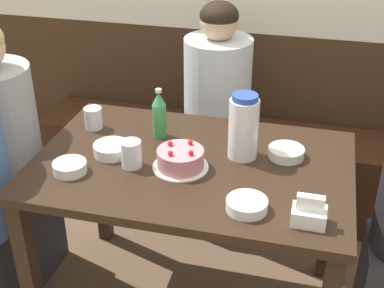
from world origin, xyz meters
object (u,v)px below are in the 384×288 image
at_px(napkin_holder, 309,214).
at_px(person_grey_tee, 3,162).
at_px(glass_water_tall, 93,118).
at_px(water_pitcher, 244,127).
at_px(bowl_side_dish, 247,205).
at_px(bowl_sauce_shallow, 70,167).
at_px(bowl_rice_small, 112,149).
at_px(soju_bottle, 159,114).
at_px(bowl_soup_white, 286,152).
at_px(bench_seat, 229,166).
at_px(glass_tumbler_short, 131,154).
at_px(birthday_cake, 180,159).
at_px(person_pale_blue_shirt, 216,126).

bearing_deg(napkin_holder, person_grey_tee, 166.51).
distance_m(glass_water_tall, person_grey_tee, 0.46).
bearing_deg(glass_water_tall, water_pitcher, -6.85).
relative_size(bowl_side_dish, bowl_sauce_shallow, 1.11).
bearing_deg(bowl_rice_small, napkin_holder, -18.25).
bearing_deg(person_grey_tee, bowl_sauce_shallow, -26.45).
xyz_separation_m(soju_bottle, bowl_soup_white, (0.53, -0.04, -0.08)).
relative_size(bench_seat, bowl_sauce_shallow, 16.73).
bearing_deg(bowl_sauce_shallow, napkin_holder, -6.17).
xyz_separation_m(bench_seat, glass_tumbler_short, (-0.21, -0.91, 0.56)).
bearing_deg(birthday_cake, bowl_side_dish, -35.34).
xyz_separation_m(soju_bottle, bowl_side_dish, (0.44, -0.42, -0.08)).
bearing_deg(bowl_soup_white, water_pitcher, -167.72).
distance_m(bench_seat, person_pale_blue_shirt, 0.38).
bearing_deg(bowl_soup_white, glass_water_tall, 177.03).
bearing_deg(birthday_cake, water_pitcher, 34.62).
bearing_deg(glass_tumbler_short, glass_water_tall, 136.02).
height_order(soju_bottle, glass_tumbler_short, soju_bottle).
bearing_deg(person_grey_tee, glass_tumbler_short, -10.75).
bearing_deg(birthday_cake, glass_water_tall, 153.45).
height_order(bowl_soup_white, person_pale_blue_shirt, person_pale_blue_shirt).
bearing_deg(person_grey_tee, napkin_holder, -13.49).
bearing_deg(bowl_rice_small, water_pitcher, 12.95).
bearing_deg(bowl_side_dish, soju_bottle, 135.78).
xyz_separation_m(soju_bottle, bowl_rice_small, (-0.14, -0.19, -0.08)).
distance_m(bowl_sauce_shallow, person_pale_blue_shirt, 0.95).
height_order(water_pitcher, person_grey_tee, person_grey_tee).
xyz_separation_m(bench_seat, glass_water_tall, (-0.48, -0.66, 0.56)).
distance_m(soju_bottle, bowl_rice_small, 0.25).
distance_m(birthday_cake, bowl_sauce_shallow, 0.41).
bearing_deg(bowl_rice_small, glass_water_tall, 129.42).
relative_size(bench_seat, person_grey_tee, 1.72).
distance_m(birthday_cake, water_pitcher, 0.27).
bearing_deg(bench_seat, bowl_rice_small, -110.54).
xyz_separation_m(bowl_soup_white, person_grey_tee, (-1.21, -0.09, -0.17)).
bearing_deg(bench_seat, soju_bottle, -105.44).
relative_size(water_pitcher, person_pale_blue_shirt, 0.22).
height_order(napkin_holder, glass_tumbler_short, same).
relative_size(bench_seat, bowl_side_dish, 15.06).
relative_size(bench_seat, water_pitcher, 8.07).
xyz_separation_m(soju_bottle, person_pale_blue_shirt, (0.14, 0.49, -0.28)).
height_order(bowl_side_dish, bowl_sauce_shallow, bowl_sauce_shallow).
height_order(bowl_side_dish, glass_tumbler_short, glass_tumbler_short).
distance_m(bowl_sauce_shallow, person_grey_tee, 0.53).
relative_size(bowl_sauce_shallow, person_grey_tee, 0.10).
xyz_separation_m(birthday_cake, glass_water_tall, (-0.45, 0.22, 0.01)).
bearing_deg(bench_seat, glass_tumbler_short, -103.11).
height_order(bowl_sauce_shallow, glass_water_tall, glass_water_tall).
height_order(water_pitcher, bowl_side_dish, water_pitcher).
relative_size(napkin_holder, bowl_soup_white, 0.79).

